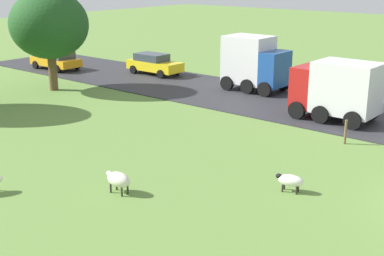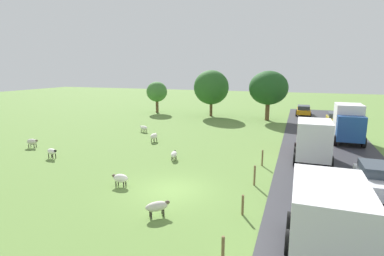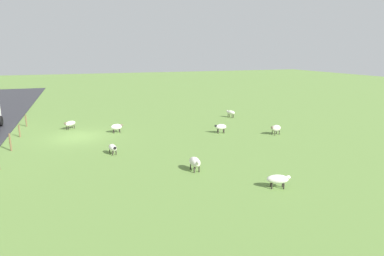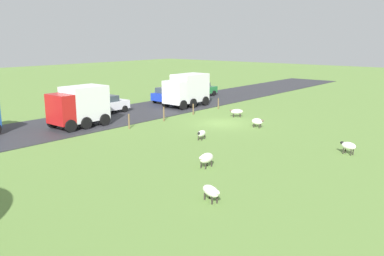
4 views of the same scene
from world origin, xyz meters
name	(u,v)px [view 2 (image 2 of 4)]	position (x,y,z in m)	size (l,w,h in m)	color
ground_plane	(172,190)	(0.00, 0.00, 0.00)	(160.00, 160.00, 0.00)	olive
road_strip	(351,216)	(9.37, 0.00, 0.03)	(8.00, 80.00, 0.06)	#2D2D33
sheep_0	(32,142)	(-15.68, 4.66, 0.54)	(1.11, 0.72, 0.81)	beige
sheep_1	(144,128)	(-9.53, 14.07, 0.48)	(1.24, 0.82, 0.72)	white
sheep_2	(157,206)	(0.56, -3.13, 0.51)	(1.14, 1.10, 0.75)	beige
sheep_3	(52,152)	(-11.52, 2.70, 0.54)	(1.07, 0.61, 0.78)	white
sheep_4	(154,136)	(-6.40, 10.37, 0.54)	(0.59, 1.16, 0.82)	silver
sheep_5	(120,178)	(-3.20, -0.45, 0.49)	(1.06, 0.59, 0.75)	white
sheep_7	(174,154)	(-2.24, 5.56, 0.45)	(0.67, 1.12, 0.67)	white
tree_0	(268,88)	(2.67, 26.73, 4.42)	(5.21, 5.21, 6.72)	brown
tree_1	(157,92)	(-14.88, 28.39, 3.34)	(3.28, 3.28, 4.96)	brown
tree_2	(211,87)	(-5.67, 27.81, 4.27)	(5.15, 5.15, 6.79)	brown
fence_post_0	(223,250)	(4.41, -5.58, 0.55)	(0.12, 0.12, 1.09)	brown
fence_post_1	(243,205)	(4.41, -1.60, 0.51)	(0.12, 0.12, 1.02)	brown
fence_post_2	(255,176)	(4.41, 2.39, 0.63)	(0.12, 0.12, 1.25)	brown
fence_post_3	(262,158)	(4.41, 6.38, 0.59)	(0.12, 0.12, 1.18)	brown
truck_0	(326,221)	(7.80, -4.66, 1.83)	(2.61, 4.91, 3.32)	white
truck_1	(348,123)	(11.18, 16.01, 1.94)	(2.61, 4.21, 3.63)	#1E4C99
truck_2	(313,139)	(7.85, 8.52, 1.78)	(2.64, 4.47, 3.22)	#B21919
car_2	(377,179)	(11.03, 3.25, 0.92)	(2.06, 4.08, 1.67)	silver
car_3	(335,119)	(11.04, 25.20, 0.89)	(2.07, 4.54, 1.58)	yellow
car_4	(303,110)	(7.41, 32.80, 0.85)	(2.15, 4.52, 1.50)	orange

